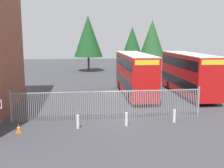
% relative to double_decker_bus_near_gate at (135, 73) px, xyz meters
% --- Properties ---
extents(ground_plane, '(100.00, 100.00, 0.00)m').
position_rel_double_decker_bus_near_gate_xyz_m(ground_plane, '(-2.88, -0.23, -2.42)').
color(ground_plane, '#3D3D42').
extents(palisade_fence, '(14.32, 0.14, 2.35)m').
position_rel_double_decker_bus_near_gate_xyz_m(palisade_fence, '(-3.63, -8.23, -1.24)').
color(palisade_fence, gray).
rests_on(palisade_fence, ground).
extents(double_decker_bus_near_gate, '(2.54, 10.81, 4.42)m').
position_rel_double_decker_bus_near_gate_xyz_m(double_decker_bus_near_gate, '(0.00, 0.00, 0.00)').
color(double_decker_bus_near_gate, red).
rests_on(double_decker_bus_near_gate, ground).
extents(double_decker_bus_behind_fence_left, '(2.54, 10.81, 4.42)m').
position_rel_double_decker_bus_near_gate_xyz_m(double_decker_bus_behind_fence_left, '(5.69, -0.44, 0.00)').
color(double_decker_bus_behind_fence_left, red).
rests_on(double_decker_bus_behind_fence_left, ground).
extents(bollard_near_left, '(0.20, 0.20, 0.95)m').
position_rel_double_decker_bus_near_gate_xyz_m(bollard_near_left, '(-5.88, -10.16, -1.95)').
color(bollard_near_left, silver).
rests_on(bollard_near_left, ground).
extents(bollard_center_front, '(0.20, 0.20, 0.95)m').
position_rel_double_decker_bus_near_gate_xyz_m(bollard_center_front, '(-2.51, -9.99, -1.95)').
color(bollard_center_front, silver).
rests_on(bollard_center_front, ground).
extents(bollard_near_right, '(0.20, 0.20, 0.95)m').
position_rel_double_decker_bus_near_gate_xyz_m(bollard_near_right, '(1.10, -9.52, -1.95)').
color(bollard_near_right, silver).
rests_on(bollard_near_right, ground).
extents(traffic_cone_by_gate, '(0.34, 0.34, 0.59)m').
position_rel_double_decker_bus_near_gate_xyz_m(traffic_cone_by_gate, '(-9.70, -10.56, -2.13)').
color(traffic_cone_by_gate, orange).
rests_on(traffic_cone_by_gate, ground).
extents(tree_tall_back, '(3.78, 3.78, 7.76)m').
position_rel_double_decker_bus_near_gate_xyz_m(tree_tall_back, '(2.78, 16.46, 2.62)').
color(tree_tall_back, '#4C3823').
rests_on(tree_tall_back, ground).
extents(tree_short_side, '(5.06, 5.06, 9.86)m').
position_rel_double_decker_bus_near_gate_xyz_m(tree_short_side, '(-4.23, 21.42, 3.81)').
color(tree_short_side, '#4C3823').
rests_on(tree_short_side, ground).
extents(tree_mid_row, '(4.40, 4.40, 8.92)m').
position_rel_double_decker_bus_near_gate_xyz_m(tree_mid_row, '(6.37, 17.56, 3.34)').
color(tree_mid_row, '#4C3823').
rests_on(tree_mid_row, ground).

